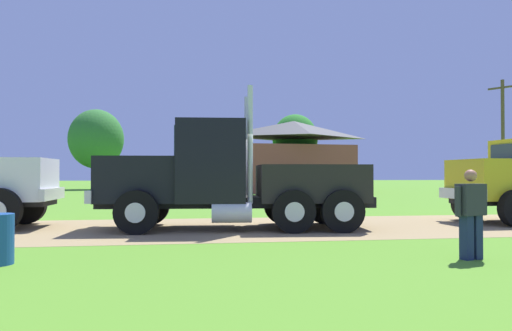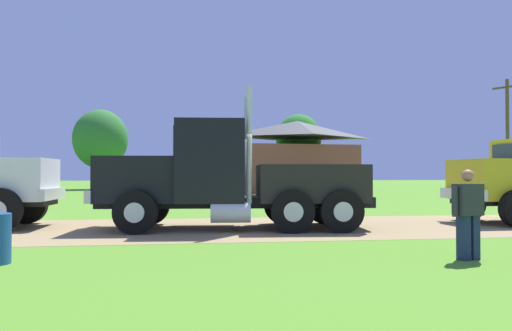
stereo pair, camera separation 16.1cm
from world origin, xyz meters
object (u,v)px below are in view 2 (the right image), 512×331
truck_foreground_white (229,180)px  utility_pole_near (508,133)px  visitor_standing_near (468,211)px  shed_building (297,158)px

truck_foreground_white → utility_pole_near: size_ratio=0.86×
visitor_standing_near → truck_foreground_white: bearing=124.8°
utility_pole_near → visitor_standing_near: bearing=-126.3°
truck_foreground_white → shed_building: 27.16m
truck_foreground_white → utility_pole_near: 31.48m
truck_foreground_white → visitor_standing_near: truck_foreground_white is taller
truck_foreground_white → shed_building: (7.75, 25.98, 1.51)m
truck_foreground_white → visitor_standing_near: size_ratio=4.82×
visitor_standing_near → utility_pole_near: bearing=53.7°
visitor_standing_near → utility_pole_near: size_ratio=0.18×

